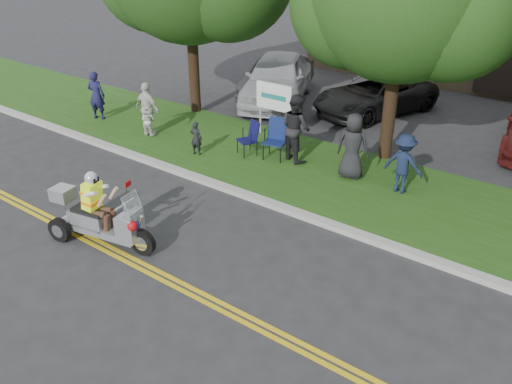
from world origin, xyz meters
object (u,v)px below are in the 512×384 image
Objects in this scene: trike_scooter at (99,218)px; spectator_adult_left at (96,95)px; spectator_adult_right at (148,109)px; spectator_adult_mid at (296,128)px; lawn_chair_b at (277,136)px; lawn_chair_a at (251,136)px; parked_car_mid at (375,95)px; parked_car_far_left at (277,78)px; parked_car_left at (277,77)px.

spectator_adult_left reaches higher than trike_scooter.
spectator_adult_mid is at bearing -165.65° from spectator_adult_right.
spectator_adult_left is at bearing 173.94° from lawn_chair_b.
spectator_adult_mid is at bearing 45.25° from lawn_chair_a.
spectator_adult_mid is 1.13× the size of spectator_adult_right.
parked_car_mid is at bearing 72.50° from lawn_chair_b.
spectator_adult_mid is 0.40× the size of parked_car_mid.
lawn_chair_b is at bearing -79.35° from parked_car_far_left.
lawn_chair_a is at bearing 81.41° from trike_scooter.
lawn_chair_b is 5.40m from parked_car_far_left.
lawn_chair_a is 0.86× the size of lawn_chair_b.
parked_car_far_left is 1.12× the size of parked_car_mid.
lawn_chair_a is 6.10m from parked_car_left.
parked_car_far_left is at bearing -145.61° from spectator_adult_left.
lawn_chair_b is 0.26× the size of parked_car_left.
spectator_adult_mid reaches higher than spectator_adult_right.
parked_car_left is (-4.10, 4.95, -0.34)m from spectator_adult_mid.
spectator_adult_mid reaches higher than trike_scooter.
parked_car_far_left is (-2.38, 4.68, 0.24)m from lawn_chair_a.
parked_car_mid is (1.04, 5.68, -0.00)m from lawn_chair_a.
lawn_chair_a is 5.77m from parked_car_mid.
spectator_adult_mid is at bearing -74.06° from parked_car_far_left.
lawn_chair_b is 6.66m from spectator_adult_left.
lawn_chair_b is at bearing 74.17° from trike_scooter.
spectator_adult_mid is (0.96, 5.90, 0.46)m from trike_scooter.
spectator_adult_mid reaches higher than parked_car_far_left.
parked_car_left reaches higher than lawn_chair_b.
spectator_adult_right is at bearing -106.43° from parked_car_mid.
lawn_chair_a is 0.60× the size of spectator_adult_left.
spectator_adult_right is 7.77m from parked_car_mid.
lawn_chair_a is at bearing -73.69° from parked_car_left.
trike_scooter is 5.76m from lawn_chair_b.
spectator_adult_right is 0.32× the size of parked_car_far_left.
lawn_chair_a is at bearing 41.86° from spectator_adult_mid.
parked_car_left is at bearing -156.83° from parked_car_mid.
parked_car_far_left is (1.05, 5.35, -0.04)m from spectator_adult_right.
spectator_adult_left is 9.39m from parked_car_mid.
trike_scooter reaches higher than parked_car_left.
lawn_chair_a is at bearing 164.06° from spectator_adult_left.
spectator_adult_left is 6.74m from parked_car_left.
lawn_chair_a is 0.21× the size of parked_car_mid.
spectator_adult_right is 5.45m from parked_car_far_left.
parked_car_far_left reaches higher than trike_scooter.
lawn_chair_a is 0.58× the size of spectator_adult_right.
parked_car_left is at bearing 111.08° from lawn_chair_b.
parked_car_left is at bearing -94.09° from spectator_adult_right.
spectator_adult_left is at bearing -118.80° from parked_car_mid.
lawn_chair_a is at bearing -81.69° from parked_car_mid.
spectator_adult_mid is (0.51, 0.17, 0.30)m from lawn_chair_b.
lawn_chair_a is at bearing -174.08° from lawn_chair_b.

